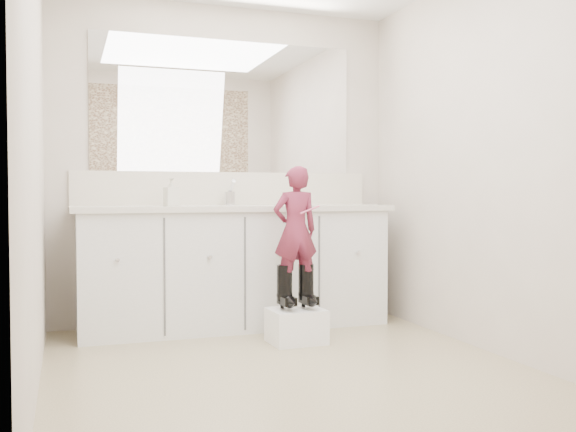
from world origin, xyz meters
name	(u,v)px	position (x,y,z in m)	size (l,w,h in m)	color
floor	(291,371)	(0.00, 0.00, 0.00)	(3.00, 3.00, 0.00)	#7F6F53
wall_back	(226,164)	(0.00, 1.50, 1.20)	(2.60, 2.60, 0.00)	#BDAFA1
wall_front	(445,124)	(0.00, -1.50, 1.20)	(2.60, 2.60, 0.00)	#BDAFA1
wall_left	(34,147)	(-1.30, 0.00, 1.20)	(3.00, 3.00, 0.00)	#BDAFA1
wall_right	(491,157)	(1.30, 0.00, 1.20)	(3.00, 3.00, 0.00)	#BDAFA1
vanity_cabinet	(235,269)	(0.00, 1.23, 0.42)	(2.20, 0.55, 0.85)	silver
countertop	(235,208)	(0.00, 1.21, 0.87)	(2.28, 0.58, 0.04)	beige
backsplash	(226,189)	(0.00, 1.49, 1.02)	(2.28, 0.03, 0.25)	beige
mirror	(226,106)	(0.00, 1.49, 1.64)	(2.00, 0.02, 1.00)	white
faucet	(230,198)	(0.00, 1.38, 0.94)	(0.08, 0.08, 0.10)	silver
cup	(295,199)	(0.44, 1.15, 0.94)	(0.10, 0.10, 0.09)	beige
soap_bottle	(171,192)	(-0.47, 1.15, 0.99)	(0.09, 0.09, 0.19)	beige
step_stool	(296,326)	(0.25, 0.61, 0.11)	(0.35, 0.29, 0.22)	white
boot_left	(284,287)	(0.18, 0.63, 0.37)	(0.11, 0.19, 0.29)	black
boot_right	(306,286)	(0.33, 0.63, 0.37)	(0.11, 0.19, 0.29)	black
toddler	(295,230)	(0.25, 0.63, 0.74)	(0.30, 0.20, 0.83)	#AE355B
toothbrush	(310,210)	(0.32, 0.55, 0.87)	(0.01, 0.01, 0.14)	#D6537C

